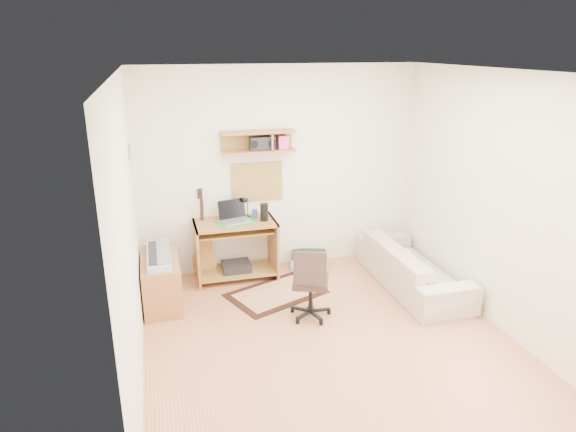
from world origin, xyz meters
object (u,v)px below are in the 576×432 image
object	(u,v)px
desk	(236,250)
task_chair	(311,282)
cabinet	(161,281)
printer	(309,261)
sofa	(413,259)

from	to	relation	value
desk	task_chair	size ratio (longest dim) A/B	1.20
cabinet	desk	bearing A→B (deg)	25.35
desk	cabinet	size ratio (longest dim) A/B	1.11
desk	printer	world-z (taller)	desk
desk	task_chair	xyz separation A→B (m)	(0.61, -1.18, 0.04)
sofa	desk	bearing A→B (deg)	68.41
desk	cabinet	xyz separation A→B (m)	(-0.93, -0.44, -0.10)
desk	sofa	bearing A→B (deg)	-21.59
printer	sofa	xyz separation A→B (m)	(1.04, -0.88, 0.27)
desk	sofa	size ratio (longest dim) A/B	0.55
sofa	cabinet	bearing A→B (deg)	83.08
printer	task_chair	bearing A→B (deg)	-89.72
cabinet	sofa	size ratio (longest dim) A/B	0.50
task_chair	printer	distance (m)	1.36
desk	sofa	distance (m)	2.18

